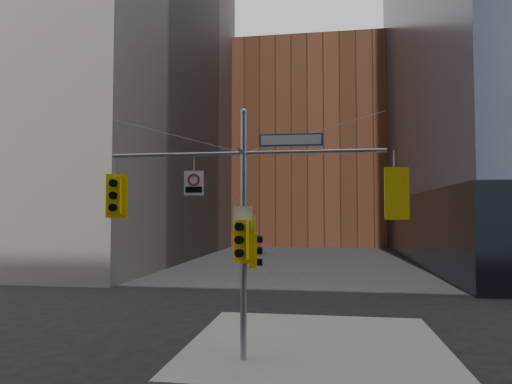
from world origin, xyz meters
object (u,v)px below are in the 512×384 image
(traffic_light_west_arm, at_px, (115,196))
(traffic_light_east_arm, at_px, (394,194))
(traffic_light_pole_front, at_px, (242,240))
(traffic_light_pole_side, at_px, (255,251))
(regulatory_sign_arm, at_px, (194,182))
(street_sign_blade, at_px, (291,140))
(signal_assembly, at_px, (244,208))

(traffic_light_west_arm, xyz_separation_m, traffic_light_east_arm, (8.11, -0.01, 0.00))
(traffic_light_east_arm, xyz_separation_m, traffic_light_pole_front, (-4.18, -0.27, -1.27))
(traffic_light_west_arm, xyz_separation_m, traffic_light_pole_side, (4.25, -0.00, -1.59))
(traffic_light_pole_side, relative_size, traffic_light_pole_front, 0.72)
(traffic_light_pole_front, bearing_deg, regulatory_sign_arm, -179.94)
(regulatory_sign_arm, bearing_deg, street_sign_blade, -4.72)
(traffic_light_pole_side, bearing_deg, traffic_light_east_arm, -96.49)
(traffic_light_west_arm, xyz_separation_m, street_sign_blade, (5.29, -0.01, 1.55))
(traffic_light_west_arm, relative_size, traffic_light_east_arm, 0.94)
(signal_assembly, height_order, regulatory_sign_arm, signal_assembly)
(traffic_light_pole_side, xyz_separation_m, regulatory_sign_arm, (-1.79, -0.03, 1.97))
(traffic_light_west_arm, relative_size, traffic_light_pole_side, 1.37)
(traffic_light_east_arm, height_order, traffic_light_pole_front, traffic_light_east_arm)
(traffic_light_west_arm, distance_m, traffic_light_east_arm, 8.11)
(signal_assembly, distance_m, traffic_light_east_arm, 4.20)
(signal_assembly, relative_size, traffic_light_pole_side, 8.18)
(signal_assembly, relative_size, regulatory_sign_arm, 11.09)
(street_sign_blade, bearing_deg, traffic_light_pole_side, 178.16)
(traffic_light_east_arm, height_order, street_sign_blade, street_sign_blade)
(signal_assembly, distance_m, regulatory_sign_arm, 1.66)
(traffic_light_west_arm, distance_m, regulatory_sign_arm, 2.48)
(signal_assembly, bearing_deg, traffic_light_west_arm, 179.80)
(street_sign_blade, height_order, regulatory_sign_arm, street_sign_blade)
(signal_assembly, relative_size, street_sign_blade, 4.41)
(signal_assembly, bearing_deg, traffic_light_pole_front, -89.77)
(traffic_light_pole_front, height_order, street_sign_blade, street_sign_blade)
(signal_assembly, distance_m, traffic_light_pole_front, 0.92)
(traffic_light_pole_side, bearing_deg, signal_assembly, 85.74)
(traffic_light_east_arm, bearing_deg, traffic_light_pole_front, -7.76)
(traffic_light_west_arm, bearing_deg, street_sign_blade, -11.52)
(signal_assembly, bearing_deg, traffic_light_pole_side, 2.07)
(traffic_light_pole_side, bearing_deg, regulatory_sign_arm, 84.69)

